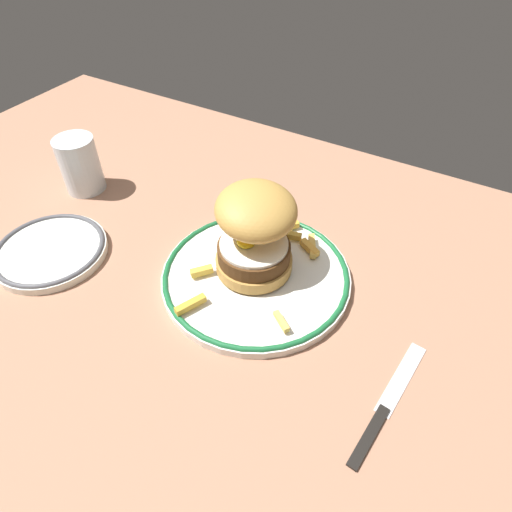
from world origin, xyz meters
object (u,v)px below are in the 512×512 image
(burger, at_px, (255,231))
(side_plate, at_px, (50,251))
(dinner_plate, at_px, (256,275))
(knife, at_px, (383,410))
(water_glass, at_px, (81,168))

(burger, xyz_separation_m, side_plate, (-0.28, -0.13, -0.07))
(side_plate, bearing_deg, dinner_plate, 20.79)
(dinner_plate, xyz_separation_m, knife, (0.22, -0.10, -0.01))
(dinner_plate, distance_m, knife, 0.24)
(side_plate, xyz_separation_m, knife, (0.51, 0.01, -0.01))
(knife, bearing_deg, water_glass, 166.49)
(water_glass, distance_m, knife, 0.61)
(knife, bearing_deg, burger, 153.11)
(dinner_plate, relative_size, water_glass, 2.75)
(burger, distance_m, knife, 0.27)
(side_plate, bearing_deg, burger, 24.21)
(water_glass, height_order, side_plate, water_glass)
(water_glass, bearing_deg, side_plate, -61.96)
(water_glass, xyz_separation_m, knife, (0.59, -0.14, -0.04))
(dinner_plate, xyz_separation_m, burger, (-0.01, 0.02, 0.07))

